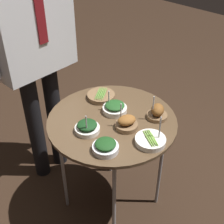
{
  "coord_description": "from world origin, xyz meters",
  "views": [
    {
      "loc": [
        -0.98,
        -0.91,
        1.75
      ],
      "look_at": [
        0.0,
        0.0,
        0.77
      ],
      "focal_mm": 50.0,
      "sensor_mm": 36.0,
      "label": 1
    }
  ],
  "objects_px": {
    "bowl_asparagus_front_left": "(150,140)",
    "bowl_roast_far_rim": "(157,112)",
    "bowl_spinach_back_left": "(105,147)",
    "bowl_spinach_mid_right": "(115,108)",
    "bowl_asparagus_mid_left": "(101,96)",
    "bowl_spinach_center": "(87,127)",
    "bowl_roast_near_rim": "(126,123)",
    "serving_cart": "(112,126)",
    "waiter_figure": "(31,32)"
  },
  "relations": [
    {
      "from": "bowl_asparagus_front_left",
      "to": "bowl_roast_far_rim",
      "type": "relative_size",
      "value": 1.04
    },
    {
      "from": "bowl_roast_far_rim",
      "to": "bowl_spinach_back_left",
      "type": "distance_m",
      "value": 0.38
    },
    {
      "from": "bowl_roast_near_rim",
      "to": "waiter_figure",
      "type": "bearing_deg",
      "value": 94.55
    },
    {
      "from": "bowl_asparagus_front_left",
      "to": "bowl_spinach_center",
      "type": "bearing_deg",
      "value": 117.09
    },
    {
      "from": "bowl_spinach_mid_right",
      "to": "bowl_spinach_back_left",
      "type": "relative_size",
      "value": 1.07
    },
    {
      "from": "bowl_spinach_back_left",
      "to": "bowl_spinach_mid_right",
      "type": "bearing_deg",
      "value": 34.55
    },
    {
      "from": "bowl_spinach_center",
      "to": "bowl_spinach_mid_right",
      "type": "height_order",
      "value": "same"
    },
    {
      "from": "bowl_spinach_mid_right",
      "to": "bowl_roast_far_rim",
      "type": "bearing_deg",
      "value": -60.7
    },
    {
      "from": "serving_cart",
      "to": "bowl_spinach_center",
      "type": "xyz_separation_m",
      "value": [
        -0.16,
        0.03,
        0.07
      ]
    },
    {
      "from": "serving_cart",
      "to": "bowl_roast_far_rim",
      "type": "distance_m",
      "value": 0.26
    },
    {
      "from": "bowl_roast_far_rim",
      "to": "bowl_roast_near_rim",
      "type": "xyz_separation_m",
      "value": [
        -0.18,
        0.07,
        -0.0
      ]
    },
    {
      "from": "bowl_spinach_mid_right",
      "to": "bowl_roast_near_rim",
      "type": "height_order",
      "value": "bowl_roast_near_rim"
    },
    {
      "from": "bowl_spinach_center",
      "to": "bowl_asparagus_front_left",
      "type": "relative_size",
      "value": 0.85
    },
    {
      "from": "bowl_spinach_mid_right",
      "to": "bowl_roast_far_rim",
      "type": "relative_size",
      "value": 0.93
    },
    {
      "from": "bowl_asparagus_front_left",
      "to": "waiter_figure",
      "type": "relative_size",
      "value": 0.09
    },
    {
      "from": "bowl_roast_far_rim",
      "to": "serving_cart",
      "type": "bearing_deg",
      "value": 136.77
    },
    {
      "from": "bowl_spinach_mid_right",
      "to": "bowl_spinach_back_left",
      "type": "xyz_separation_m",
      "value": [
        -0.26,
        -0.18,
        -0.0
      ]
    },
    {
      "from": "bowl_spinach_mid_right",
      "to": "bowl_asparagus_front_left",
      "type": "relative_size",
      "value": 0.89
    },
    {
      "from": "bowl_spinach_mid_right",
      "to": "bowl_asparagus_front_left",
      "type": "height_order",
      "value": "bowl_asparagus_front_left"
    },
    {
      "from": "bowl_spinach_center",
      "to": "bowl_spinach_back_left",
      "type": "height_order",
      "value": "bowl_spinach_center"
    },
    {
      "from": "bowl_asparagus_front_left",
      "to": "bowl_spinach_back_left",
      "type": "distance_m",
      "value": 0.23
    },
    {
      "from": "bowl_roast_near_rim",
      "to": "bowl_spinach_back_left",
      "type": "distance_m",
      "value": 0.2
    },
    {
      "from": "bowl_asparagus_mid_left",
      "to": "bowl_spinach_back_left",
      "type": "height_order",
      "value": "bowl_spinach_back_left"
    },
    {
      "from": "bowl_roast_near_rim",
      "to": "bowl_asparagus_front_left",
      "type": "bearing_deg",
      "value": -92.79
    },
    {
      "from": "bowl_roast_far_rim",
      "to": "bowl_spinach_center",
      "type": "bearing_deg",
      "value": 150.25
    },
    {
      "from": "bowl_spinach_mid_right",
      "to": "bowl_roast_far_rim",
      "type": "xyz_separation_m",
      "value": [
        0.12,
        -0.21,
        0.01
      ]
    },
    {
      "from": "bowl_asparagus_mid_left",
      "to": "bowl_spinach_back_left",
      "type": "relative_size",
      "value": 1.29
    },
    {
      "from": "serving_cart",
      "to": "bowl_asparagus_mid_left",
      "type": "bearing_deg",
      "value": 59.87
    },
    {
      "from": "serving_cart",
      "to": "waiter_figure",
      "type": "distance_m",
      "value": 0.71
    },
    {
      "from": "serving_cart",
      "to": "bowl_spinach_mid_right",
      "type": "xyz_separation_m",
      "value": [
        0.06,
        0.04,
        0.07
      ]
    },
    {
      "from": "bowl_spinach_back_left",
      "to": "bowl_asparagus_front_left",
      "type": "bearing_deg",
      "value": -32.92
    },
    {
      "from": "bowl_asparagus_mid_left",
      "to": "bowl_roast_near_rim",
      "type": "relative_size",
      "value": 1.16
    },
    {
      "from": "bowl_roast_far_rim",
      "to": "bowl_asparagus_front_left",
      "type": "bearing_deg",
      "value": -152.36
    },
    {
      "from": "serving_cart",
      "to": "bowl_spinach_center",
      "type": "distance_m",
      "value": 0.18
    },
    {
      "from": "bowl_spinach_center",
      "to": "waiter_figure",
      "type": "xyz_separation_m",
      "value": [
        0.1,
        0.55,
        0.33
      ]
    },
    {
      "from": "bowl_roast_far_rim",
      "to": "bowl_spinach_back_left",
      "type": "xyz_separation_m",
      "value": [
        -0.38,
        0.02,
        -0.01
      ]
    },
    {
      "from": "serving_cart",
      "to": "bowl_asparagus_mid_left",
      "type": "height_order",
      "value": "bowl_asparagus_mid_left"
    },
    {
      "from": "bowl_spinach_center",
      "to": "bowl_roast_far_rim",
      "type": "bearing_deg",
      "value": -29.75
    },
    {
      "from": "bowl_spinach_center",
      "to": "bowl_roast_near_rim",
      "type": "relative_size",
      "value": 0.91
    },
    {
      "from": "bowl_asparagus_front_left",
      "to": "bowl_spinach_back_left",
      "type": "relative_size",
      "value": 1.19
    },
    {
      "from": "bowl_asparagus_front_left",
      "to": "bowl_roast_far_rim",
      "type": "distance_m",
      "value": 0.21
    },
    {
      "from": "bowl_spinach_center",
      "to": "bowl_spinach_back_left",
      "type": "distance_m",
      "value": 0.17
    },
    {
      "from": "bowl_spinach_center",
      "to": "waiter_figure",
      "type": "height_order",
      "value": "waiter_figure"
    },
    {
      "from": "bowl_asparagus_mid_left",
      "to": "serving_cart",
      "type": "bearing_deg",
      "value": -120.13
    },
    {
      "from": "serving_cart",
      "to": "bowl_roast_far_rim",
      "type": "height_order",
      "value": "bowl_roast_far_rim"
    },
    {
      "from": "bowl_asparagus_mid_left",
      "to": "waiter_figure",
      "type": "distance_m",
      "value": 0.54
    },
    {
      "from": "bowl_roast_far_rim",
      "to": "bowl_asparagus_mid_left",
      "type": "bearing_deg",
      "value": 100.64
    },
    {
      "from": "waiter_figure",
      "to": "bowl_spinach_back_left",
      "type": "bearing_deg",
      "value": -101.36
    },
    {
      "from": "bowl_spinach_center",
      "to": "bowl_roast_near_rim",
      "type": "xyz_separation_m",
      "value": [
        0.16,
        -0.13,
        0.0
      ]
    },
    {
      "from": "bowl_spinach_mid_right",
      "to": "bowl_asparagus_mid_left",
      "type": "bearing_deg",
      "value": 72.64
    }
  ]
}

